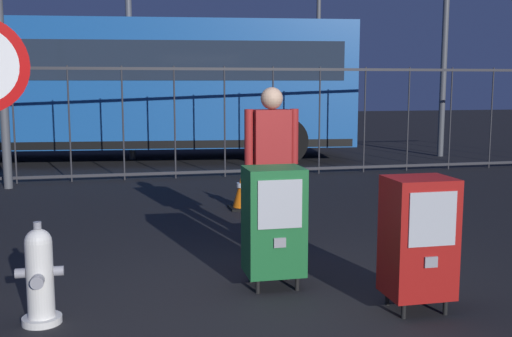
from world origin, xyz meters
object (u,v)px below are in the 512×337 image
object	(u,v)px
pedestrian	(271,160)
fire_hydrant	(40,276)
traffic_cone	(243,190)
bus_near	(110,83)
newspaper_box_primary	(418,237)
newspaper_box_secondary	(274,221)

from	to	relation	value
pedestrian	fire_hydrant	bearing A→B (deg)	-144.78
traffic_cone	bus_near	bearing A→B (deg)	106.93
newspaper_box_primary	bus_near	world-z (taller)	bus_near
newspaper_box_primary	newspaper_box_secondary	distance (m)	1.20
fire_hydrant	newspaper_box_primary	xyz separation A→B (m)	(2.75, -0.34, 0.22)
newspaper_box_primary	pedestrian	bearing A→B (deg)	111.01
fire_hydrant	pedestrian	size ratio (longest dim) A/B	0.45
traffic_cone	newspaper_box_secondary	bearing A→B (deg)	-96.72
pedestrian	traffic_cone	size ratio (longest dim) A/B	3.15
traffic_cone	bus_near	size ratio (longest dim) A/B	0.05
newspaper_box_secondary	newspaper_box_primary	bearing A→B (deg)	-39.36
pedestrian	bus_near	size ratio (longest dim) A/B	0.16
fire_hydrant	bus_near	bearing A→B (deg)	87.56
fire_hydrant	traffic_cone	world-z (taller)	fire_hydrant
bus_near	newspaper_box_primary	bearing A→B (deg)	-70.46
newspaper_box_primary	newspaper_box_secondary	xyz separation A→B (m)	(-0.93, 0.76, 0.00)
newspaper_box_primary	newspaper_box_secondary	size ratio (longest dim) A/B	1.00
newspaper_box_secondary	traffic_cone	size ratio (longest dim) A/B	1.92
newspaper_box_secondary	traffic_cone	bearing A→B (deg)	83.28
newspaper_box_primary	pedestrian	xyz separation A→B (m)	(-0.69, 1.79, 0.38)
newspaper_box_secondary	bus_near	world-z (taller)	bus_near
newspaper_box_secondary	traffic_cone	xyz separation A→B (m)	(0.38, 3.23, -0.31)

